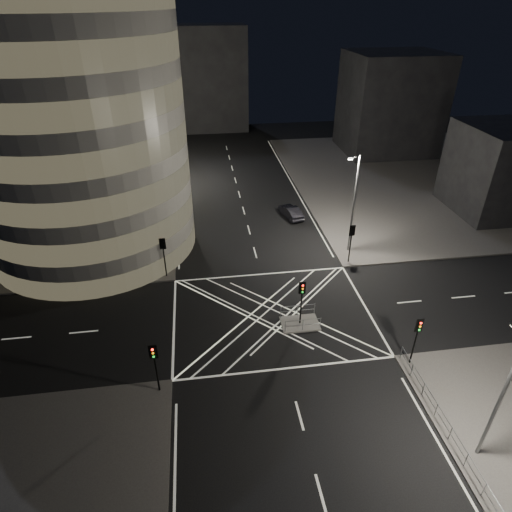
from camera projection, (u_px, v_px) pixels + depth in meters
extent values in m
plane|color=black|center=(272.00, 315.00, 35.31)|extent=(120.00, 120.00, 0.00)
cube|color=#4E4B49|center=(12.00, 200.00, 54.53)|extent=(42.00, 42.00, 0.15)
cube|color=#4E4B49|center=(438.00, 177.00, 61.51)|extent=(42.00, 42.00, 0.15)
cube|color=slate|center=(300.00, 324.00, 34.25)|extent=(3.00, 2.00, 0.15)
cylinder|color=gray|center=(73.00, 123.00, 38.53)|extent=(20.00, 20.00, 25.00)
cube|color=gray|center=(75.00, 86.00, 62.19)|extent=(24.00, 16.00, 22.00)
cube|color=black|center=(390.00, 103.00, 68.12)|extent=(14.00, 12.00, 15.00)
cube|color=black|center=(503.00, 169.00, 49.70)|extent=(10.00, 10.00, 10.00)
cube|color=black|center=(197.00, 80.00, 78.96)|extent=(18.00, 8.00, 18.00)
cylinder|color=black|center=(147.00, 249.00, 40.64)|extent=(0.32, 0.32, 3.47)
ellipsoid|color=black|center=(143.00, 221.00, 39.04)|extent=(4.79, 4.79, 5.51)
cylinder|color=black|center=(151.00, 220.00, 45.65)|extent=(0.32, 0.32, 3.61)
ellipsoid|color=black|center=(148.00, 195.00, 44.12)|extent=(4.04, 4.04, 4.65)
cylinder|color=black|center=(155.00, 199.00, 50.80)|extent=(0.32, 0.32, 3.28)
ellipsoid|color=black|center=(152.00, 176.00, 49.31)|extent=(4.37, 4.37, 5.03)
cylinder|color=black|center=(157.00, 178.00, 55.66)|extent=(0.32, 0.32, 4.00)
ellipsoid|color=black|center=(154.00, 151.00, 53.83)|extent=(5.39, 5.39, 6.19)
cylinder|color=black|center=(160.00, 165.00, 60.97)|extent=(0.32, 0.32, 3.04)
ellipsoid|color=black|center=(158.00, 147.00, 59.54)|extent=(4.39, 4.39, 5.05)
cylinder|color=black|center=(165.00, 262.00, 39.11)|extent=(0.12, 0.12, 3.00)
cube|color=black|center=(162.00, 244.00, 38.09)|extent=(0.28, 0.22, 0.90)
cube|color=black|center=(162.00, 244.00, 38.09)|extent=(0.55, 0.04, 1.10)
cylinder|color=black|center=(157.00, 374.00, 27.66)|extent=(0.12, 0.12, 3.00)
cube|color=black|center=(153.00, 352.00, 26.63)|extent=(0.28, 0.22, 0.90)
cube|color=black|center=(153.00, 352.00, 26.63)|extent=(0.55, 0.04, 1.10)
cylinder|color=black|center=(350.00, 248.00, 41.23)|extent=(0.12, 0.12, 3.00)
cube|color=black|center=(352.00, 231.00, 40.21)|extent=(0.28, 0.22, 0.90)
cube|color=black|center=(352.00, 231.00, 40.21)|extent=(0.55, 0.04, 1.10)
cylinder|color=black|center=(414.00, 347.00, 29.77)|extent=(0.12, 0.12, 3.00)
cube|color=black|center=(419.00, 325.00, 28.75)|extent=(0.28, 0.22, 0.90)
cube|color=black|center=(419.00, 325.00, 28.75)|extent=(0.55, 0.04, 1.10)
cylinder|color=black|center=(301.00, 308.00, 33.42)|extent=(0.12, 0.12, 3.00)
cube|color=black|center=(302.00, 288.00, 32.40)|extent=(0.28, 0.22, 0.90)
cube|color=black|center=(302.00, 288.00, 32.40)|extent=(0.55, 0.04, 1.10)
cylinder|color=slate|center=(156.00, 204.00, 41.57)|extent=(0.20, 0.20, 10.00)
cylinder|color=slate|center=(154.00, 155.00, 39.08)|extent=(0.90, 0.10, 0.10)
cube|color=slate|center=(159.00, 156.00, 39.18)|extent=(0.50, 0.25, 0.18)
cube|color=white|center=(159.00, 157.00, 39.24)|extent=(0.42, 0.20, 0.05)
cylinder|color=slate|center=(163.00, 148.00, 56.73)|extent=(0.20, 0.20, 10.00)
cylinder|color=slate|center=(163.00, 110.00, 54.24)|extent=(0.90, 0.10, 0.10)
cube|color=slate|center=(166.00, 111.00, 54.35)|extent=(0.50, 0.25, 0.18)
cube|color=white|center=(166.00, 111.00, 54.41)|extent=(0.42, 0.20, 0.05)
cylinder|color=slate|center=(354.00, 205.00, 41.33)|extent=(0.20, 0.20, 10.00)
cylinder|color=slate|center=(355.00, 157.00, 38.73)|extent=(0.90, 0.10, 0.10)
cube|color=slate|center=(350.00, 158.00, 38.73)|extent=(0.50, 0.25, 0.18)
cube|color=white|center=(350.00, 159.00, 38.79)|extent=(0.42, 0.20, 0.05)
cylinder|color=slate|center=(503.00, 393.00, 21.96)|extent=(0.20, 0.20, 10.00)
cube|color=slate|center=(443.00, 421.00, 25.71)|extent=(0.06, 11.70, 1.10)
cube|color=slate|center=(303.00, 325.00, 33.16)|extent=(2.80, 0.06, 1.10)
cube|color=slate|center=(298.00, 310.00, 34.68)|extent=(2.80, 0.06, 1.10)
imported|color=black|center=(291.00, 212.00, 50.27)|extent=(2.40, 4.48, 1.40)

